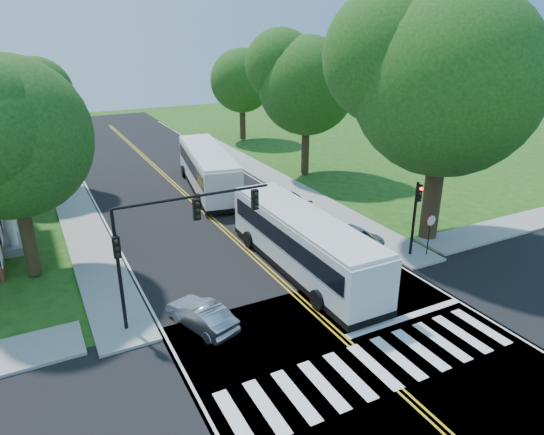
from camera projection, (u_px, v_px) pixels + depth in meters
ground at (366, 359)px, 19.62m from camera, size 140.00×140.00×0.00m
road at (210, 216)px, 34.50m from camera, size 14.00×96.00×0.01m
cross_road at (366, 359)px, 19.62m from camera, size 60.00×12.00×0.01m
center_line at (191, 200)px, 37.80m from camera, size 0.36×70.00×0.01m
edge_line_w at (101, 214)px, 34.89m from camera, size 0.12×70.00×0.01m
edge_line_e at (269, 187)px, 40.71m from camera, size 0.12×70.00×0.01m
crosswalk at (374, 366)px, 19.20m from camera, size 12.60×3.00×0.01m
stop_bar at (406, 317)px, 22.44m from camera, size 6.60×0.40×0.01m
sidewalk_nw at (74, 204)px, 36.70m from camera, size 2.60×40.00×0.15m
sidewalk_ne at (269, 175)px, 43.81m from camera, size 2.60×40.00×0.15m
sidewalk_xe at (536, 219)px, 33.78m from camera, size 20.00×2.60×0.15m
tree_ne_big at (447, 83)px, 27.43m from camera, size 10.80×10.80×14.91m
tree_west_near at (8, 138)px, 23.52m from camera, size 8.00×8.00×11.40m
tree_west_far at (15, 105)px, 37.15m from camera, size 7.60×7.60×10.67m
tree_east_mid at (307, 86)px, 41.51m from camera, size 8.40×8.40×11.93m
tree_east_far at (242, 81)px, 55.53m from camera, size 7.20×7.20×10.34m
signal_nw at (171, 231)px, 20.83m from camera, size 7.15×0.46×5.66m
signal_ne at (416, 209)px, 27.37m from camera, size 0.30×0.46×4.40m
stop_sign at (430, 225)px, 27.67m from camera, size 0.76×0.08×2.53m
bus_lead at (303, 242)px, 26.23m from camera, size 3.13×12.59×3.25m
bus_follow at (208, 169)px, 39.60m from camera, size 4.97×13.29×3.37m
hatchback at (202, 315)px, 21.50m from camera, size 2.42×3.99×1.24m
suv at (345, 235)px, 29.66m from camera, size 3.14×5.09×1.32m
dark_sedan at (287, 201)px, 35.41m from camera, size 2.19×4.91×1.40m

